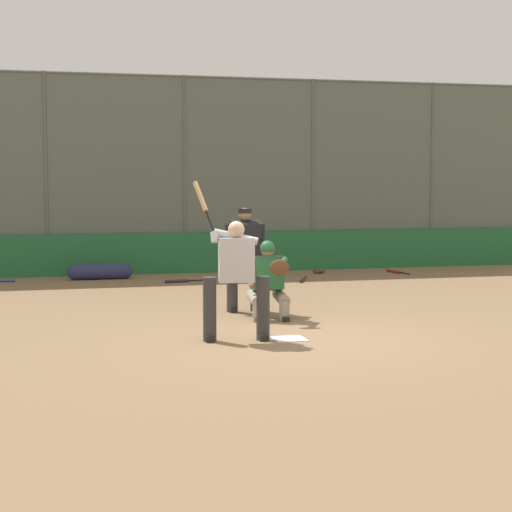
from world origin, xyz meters
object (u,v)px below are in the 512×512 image
object	(u,v)px
umpire_home	(245,256)
spare_bat_by_padding	(395,272)
spare_bat_first_base_side	(303,280)
catcher_behind_plate	(269,279)
equipment_bag_dugout_side	(100,272)
spare_bat_third_base_side	(180,281)
batter_at_plate	(236,276)
fielding_glove_on_dirt	(319,271)

from	to	relation	value
umpire_home	spare_bat_by_padding	world-z (taller)	umpire_home
umpire_home	spare_bat_first_base_side	world-z (taller)	umpire_home
catcher_behind_plate	spare_bat_first_base_side	size ratio (longest dim) A/B	1.58
catcher_behind_plate	umpire_home	world-z (taller)	umpire_home
umpire_home	equipment_bag_dugout_side	bearing A→B (deg)	-69.34
spare_bat_by_padding	spare_bat_third_base_side	world-z (taller)	same
batter_at_plate	umpire_home	world-z (taller)	batter_at_plate
spare_bat_first_base_side	equipment_bag_dugout_side	xyz separation A→B (m)	(4.16, -1.43, 0.13)
batter_at_plate	spare_bat_first_base_side	size ratio (longest dim) A/B	2.77
spare_bat_by_padding	spare_bat_first_base_side	size ratio (longest dim) A/B	1.18
umpire_home	catcher_behind_plate	bearing A→B (deg)	101.47
catcher_behind_plate	spare_bat_by_padding	distance (m)	7.33
spare_bat_by_padding	spare_bat_first_base_side	distance (m)	2.77
batter_at_plate	equipment_bag_dugout_side	world-z (taller)	batter_at_plate
spare_bat_third_base_side	fielding_glove_on_dirt	distance (m)	3.52
catcher_behind_plate	spare_bat_third_base_side	distance (m)	5.16
spare_bat_third_base_side	fielding_glove_on_dirt	bearing A→B (deg)	-169.92
spare_bat_first_base_side	umpire_home	bearing A→B (deg)	-4.53
batter_at_plate	equipment_bag_dugout_side	distance (m)	7.79
fielding_glove_on_dirt	equipment_bag_dugout_side	xyz separation A→B (m)	(4.97, -0.03, 0.11)
spare_bat_first_base_side	catcher_behind_plate	bearing A→B (deg)	2.01
fielding_glove_on_dirt	spare_bat_by_padding	bearing A→B (deg)	168.71
spare_bat_third_base_side	batter_at_plate	bearing A→B (deg)	81.47
fielding_glove_on_dirt	batter_at_plate	bearing A→B (deg)	64.20
batter_at_plate	spare_bat_first_base_side	xyz separation A→B (m)	(-2.86, -6.22, -0.84)
umpire_home	spare_bat_by_padding	distance (m)	6.84
spare_bat_by_padding	spare_bat_third_base_side	xyz separation A→B (m)	(5.13, 0.62, 0.00)
fielding_glove_on_dirt	catcher_behind_plate	bearing A→B (deg)	65.12
spare_bat_by_padding	equipment_bag_dugout_side	xyz separation A→B (m)	(6.72, -0.38, 0.13)
spare_bat_third_base_side	umpire_home	bearing A→B (deg)	89.37
batter_at_plate	catcher_behind_plate	distance (m)	1.80
spare_bat_first_base_side	fielding_glove_on_dirt	world-z (taller)	fielding_glove_on_dirt
batter_at_plate	catcher_behind_plate	world-z (taller)	batter_at_plate
umpire_home	spare_bat_by_padding	xyz separation A→B (m)	(-4.74, -4.85, -0.88)
catcher_behind_plate	equipment_bag_dugout_side	xyz separation A→B (m)	(2.16, -6.09, -0.47)
spare_bat_by_padding	spare_bat_third_base_side	distance (m)	5.17
batter_at_plate	umpire_home	distance (m)	2.51
umpire_home	equipment_bag_dugout_side	distance (m)	5.65
spare_bat_by_padding	fielding_glove_on_dirt	size ratio (longest dim) A/B	3.11
spare_bat_third_base_side	catcher_behind_plate	bearing A→B (deg)	90.44
umpire_home	batter_at_plate	bearing A→B (deg)	73.81
spare_bat_by_padding	fielding_glove_on_dirt	xyz separation A→B (m)	(1.75, -0.35, 0.02)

